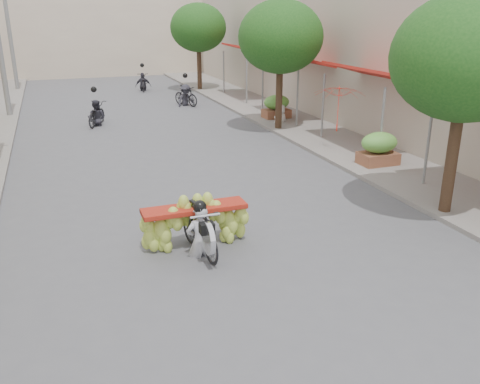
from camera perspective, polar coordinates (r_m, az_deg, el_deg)
name	(u,v)px	position (r m, az deg, el deg)	size (l,w,h in m)	color
ground	(336,363)	(7.86, 10.69, -18.30)	(120.00, 120.00, 0.00)	#525257
sidewalk_right	(301,122)	(23.22, 6.91, 7.83)	(4.00, 60.00, 0.12)	gray
shophouse_row_right	(415,53)	(24.68, 19.06, 14.54)	(9.77, 40.00, 6.00)	#B6A997
far_building	(90,28)	(43.37, -16.48, 17.27)	(20.00, 6.00, 7.00)	beige
utility_pole_back	(8,24)	(35.28, -24.59, 16.81)	(0.60, 0.24, 8.00)	slate
street_tree_near	(466,58)	(12.78, 24.08, 13.55)	(3.40, 3.40, 5.25)	#3A2719
street_tree_mid	(281,37)	(21.15, 4.57, 16.94)	(3.40, 3.40, 5.25)	#3A2719
street_tree_far	(198,28)	(32.44, -4.71, 17.90)	(3.40, 3.40, 5.25)	#3A2719
produce_crate_mid	(379,146)	(16.83, 15.34, 4.99)	(1.20, 0.88, 1.16)	brown
produce_crate_far	(276,105)	(23.64, 4.12, 9.75)	(1.20, 0.88, 1.16)	brown
banana_motorbike	(198,221)	(10.56, -4.78, -3.28)	(2.21, 1.93, 2.01)	black
market_umbrella	(340,85)	(17.86, 11.15, 11.66)	(2.24, 2.24, 1.59)	red
pedestrian	(281,104)	(22.69, 4.58, 9.79)	(0.86, 0.64, 1.56)	silver
bg_motorbike_a	(96,109)	(23.31, -15.91, 8.94)	(1.34, 1.92, 1.95)	black
bg_motorbike_b	(186,90)	(27.41, -6.13, 11.32)	(1.26, 1.84, 1.95)	black
bg_motorbike_c	(143,78)	(33.07, -10.85, 12.41)	(1.05, 1.88, 1.95)	black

